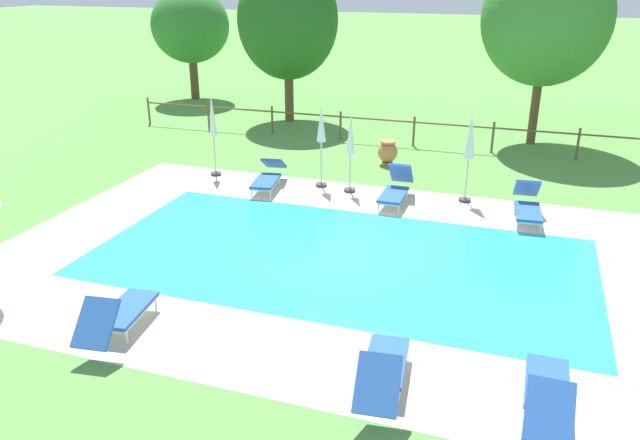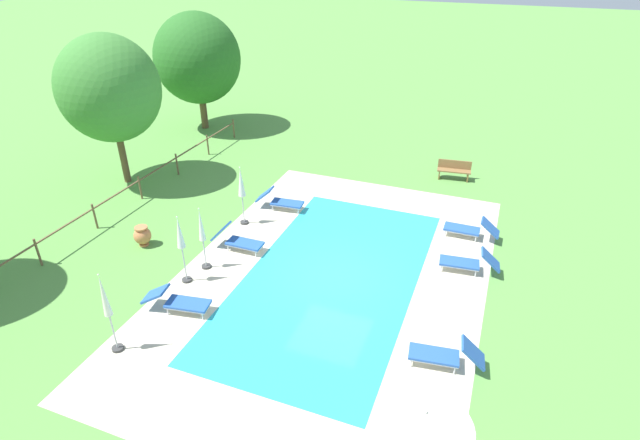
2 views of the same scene
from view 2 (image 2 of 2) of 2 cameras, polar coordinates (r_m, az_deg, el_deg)
The scene contains 20 objects.
ground_plane at distance 16.74m, azimuth 1.34°, elevation -6.51°, with size 160.00×160.00×0.00m, color #599342.
pool_deck_paving at distance 16.74m, azimuth 1.34°, elevation -6.50°, with size 14.89×9.75×0.01m, color beige.
swimming_pool_water at distance 16.74m, azimuth 1.34°, elevation -6.50°, with size 10.55×5.41×0.01m, color #2DB7C6.
pool_coping_rim at distance 16.74m, azimuth 1.34°, elevation -6.49°, with size 11.03×5.89×0.01m.
sun_lounger_north_near_steps at distance 18.18m, azimuth -9.30°, elevation -2.25°, with size 0.61×1.90×0.96m.
sun_lounger_north_mid at distance 13.89m, azimuth 13.99°, elevation -14.58°, with size 0.84×2.00×0.91m.
sun_lounger_north_far at distance 20.67m, azimuth -4.49°, elevation 2.19°, with size 0.78×2.00×0.89m.
sun_lounger_north_end at distance 17.51m, azimuth 16.46°, elevation -4.59°, with size 0.80×2.00×0.90m.
sun_lounger_south_near_corner at distance 15.76m, azimuth -15.76°, elevation -8.84°, with size 0.92×2.12×0.76m.
sun_lounger_south_mid at distance 19.46m, azimuth 16.64°, elevation -0.96°, with size 0.61×1.98×0.86m.
patio_umbrella_open_foreground at distance 10.35m, azimuth 11.80°, elevation -21.28°, with size 1.91×1.91×2.18m.
patio_umbrella_closed_row_west at distance 16.88m, azimuth -13.27°, elevation -1.22°, with size 0.32×0.32×2.29m.
patio_umbrella_closed_row_mid_west at distance 19.22m, azimuth -8.91°, elevation 3.84°, with size 0.32×0.32×2.41m.
patio_umbrella_closed_row_centre at distance 16.26m, azimuth -15.56°, elevation -2.03°, with size 0.32×0.32×2.42m.
patio_umbrella_closed_row_mid_east at distance 14.24m, azimuth -23.11°, elevation -8.67°, with size 0.32×0.32×2.53m.
wooden_bench_lawn_side at distance 24.03m, azimuth 14.96°, elevation 5.55°, with size 0.61×1.54×0.87m.
terracotta_urn_near_fence at distance 19.27m, azimuth -19.49°, elevation -1.66°, with size 0.62×0.62×0.76m.
perimeter_fence at distance 20.93m, azimuth -24.26°, elevation 0.75°, with size 21.42×0.08×1.05m.
tree_far_west at distance 29.74m, azimuth -13.72°, elevation 17.35°, with size 4.72×4.72×6.40m.
tree_west_mid at distance 23.43m, azimuth -22.80°, elevation 13.55°, with size 4.25×4.25×6.51m.
Camera 2 is at (-12.76, -4.47, 9.88)m, focal length 28.23 mm.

